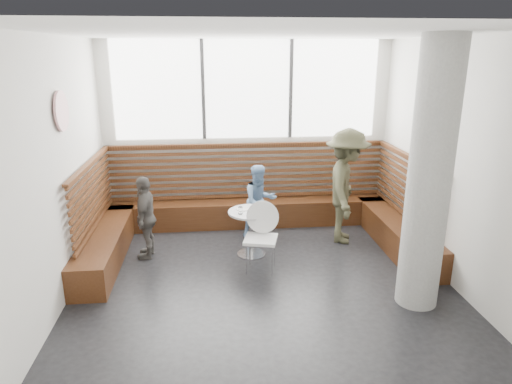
{
  "coord_description": "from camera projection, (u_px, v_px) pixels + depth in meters",
  "views": [
    {
      "loc": [
        -0.65,
        -5.44,
        3.0
      ],
      "look_at": [
        0.0,
        1.0,
        1.0
      ],
      "focal_mm": 32.0,
      "sensor_mm": 36.0,
      "label": 1
    }
  ],
  "objects": [
    {
      "name": "menu_card",
      "position": [
        256.0,
        215.0,
        6.64
      ],
      "size": [
        0.22,
        0.19,
        0.0
      ],
      "primitive_type": "cube",
      "rotation": [
        0.0,
        0.0,
        -0.39
      ],
      "color": "#A5C64C",
      "rests_on": "cafe_table"
    },
    {
      "name": "child_left",
      "position": [
        146.0,
        217.0,
        6.8
      ],
      "size": [
        0.37,
        0.77,
        1.27
      ],
      "primitive_type": "imported",
      "rotation": [
        0.0,
        0.0,
        -1.66
      ],
      "color": "#534F4B",
      "rests_on": "ground"
    },
    {
      "name": "plate_far",
      "position": [
        257.0,
        207.0,
        6.98
      ],
      "size": [
        0.18,
        0.18,
        0.01
      ],
      "primitive_type": "cylinder",
      "color": "white",
      "rests_on": "cafe_table"
    },
    {
      "name": "wall_art",
      "position": [
        61.0,
        111.0,
        5.58
      ],
      "size": [
        0.03,
        0.5,
        0.5
      ],
      "primitive_type": "cylinder",
      "rotation": [
        0.0,
        1.57,
        0.0
      ],
      "color": "white",
      "rests_on": "room"
    },
    {
      "name": "concrete_column",
      "position": [
        429.0,
        178.0,
        5.25
      ],
      "size": [
        0.5,
        0.5,
        3.2
      ],
      "primitive_type": "cylinder",
      "color": "gray",
      "rests_on": "ground"
    },
    {
      "name": "glass_right",
      "position": [
        264.0,
        207.0,
        6.84
      ],
      "size": [
        0.06,
        0.06,
        0.1
      ],
      "primitive_type": "cylinder",
      "color": "white",
      "rests_on": "cafe_table"
    },
    {
      "name": "booth",
      "position": [
        251.0,
        212.0,
        7.68
      ],
      "size": [
        5.0,
        2.5,
        1.44
      ],
      "color": "#3C1F0F",
      "rests_on": "ground"
    },
    {
      "name": "cafe_table",
      "position": [
        251.0,
        224.0,
        6.88
      ],
      "size": [
        0.69,
        0.69,
        0.71
      ],
      "color": "silver",
      "rests_on": "ground"
    },
    {
      "name": "glass_mid",
      "position": [
        258.0,
        209.0,
        6.73
      ],
      "size": [
        0.07,
        0.07,
        0.12
      ],
      "primitive_type": "cylinder",
      "color": "white",
      "rests_on": "cafe_table"
    },
    {
      "name": "adult_man",
      "position": [
        346.0,
        186.0,
        7.3
      ],
      "size": [
        1.03,
        1.35,
        1.86
      ],
      "primitive_type": "imported",
      "rotation": [
        0.0,
        0.0,
        1.26
      ],
      "color": "#3E3E29",
      "rests_on": "ground"
    },
    {
      "name": "plate_near",
      "position": [
        242.0,
        209.0,
        6.89
      ],
      "size": [
        0.19,
        0.19,
        0.01
      ],
      "primitive_type": "cylinder",
      "color": "white",
      "rests_on": "cafe_table"
    },
    {
      "name": "child_back",
      "position": [
        260.0,
        201.0,
        7.57
      ],
      "size": [
        0.72,
        0.64,
        1.23
      ],
      "primitive_type": "imported",
      "rotation": [
        0.0,
        0.0,
        0.34
      ],
      "color": "#698DB7",
      "rests_on": "ground"
    },
    {
      "name": "room",
      "position": [
        264.0,
        169.0,
        5.65
      ],
      "size": [
        5.0,
        5.0,
        3.2
      ],
      "color": "silver",
      "rests_on": "ground"
    },
    {
      "name": "cafe_chair",
      "position": [
        260.0,
        231.0,
        6.44
      ],
      "size": [
        0.47,
        0.46,
        0.97
      ],
      "rotation": [
        0.0,
        0.0,
        -0.24
      ],
      "color": "white",
      "rests_on": "ground"
    },
    {
      "name": "glass_left",
      "position": [
        240.0,
        210.0,
        6.69
      ],
      "size": [
        0.07,
        0.07,
        0.11
      ],
      "primitive_type": "cylinder",
      "color": "white",
      "rests_on": "cafe_table"
    }
  ]
}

